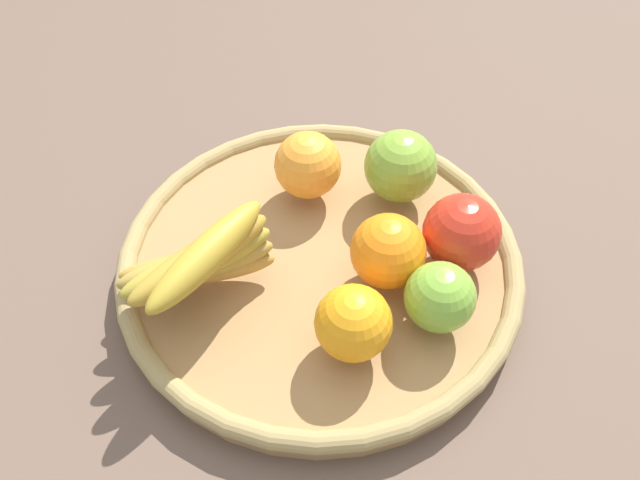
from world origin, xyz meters
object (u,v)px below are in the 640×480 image
at_px(apple_2, 462,232).
at_px(orange_0, 387,253).
at_px(apple_1, 401,166).
at_px(banana_bunch, 200,262).
at_px(orange_2, 353,323).
at_px(orange_1, 308,165).
at_px(apple_0, 440,297).

bearing_deg(apple_2, orange_0, -138.31).
bearing_deg(apple_2, apple_1, 142.88).
relative_size(banana_bunch, apple_2, 2.03).
bearing_deg(banana_bunch, apple_2, 32.92).
relative_size(orange_2, apple_2, 0.91).
xyz_separation_m(apple_1, orange_2, (0.03, -0.20, -0.00)).
xyz_separation_m(orange_1, orange_2, (0.12, -0.17, -0.00)).
bearing_deg(apple_0, orange_2, -136.59).
relative_size(banana_bunch, apple_1, 2.00).
relative_size(apple_1, apple_0, 1.18).
bearing_deg(apple_1, orange_1, -159.37).
bearing_deg(orange_0, apple_2, 41.69).
bearing_deg(apple_2, orange_1, 170.59).
distance_m(orange_1, orange_2, 0.20).
bearing_deg(orange_1, orange_2, -54.64).
relative_size(orange_1, apple_1, 0.93).
distance_m(banana_bunch, apple_2, 0.25).
height_order(orange_1, orange_2, orange_1).
bearing_deg(apple_1, orange_2, -82.71).
bearing_deg(orange_1, apple_0, -31.03).
distance_m(apple_2, apple_0, 0.08).
bearing_deg(orange_2, orange_0, 89.41).
bearing_deg(orange_2, apple_1, 97.29).
bearing_deg(banana_bunch, apple_1, 57.69).
xyz_separation_m(orange_2, apple_0, (0.06, 0.06, -0.00)).
distance_m(orange_2, apple_2, 0.15).
relative_size(banana_bunch, apple_0, 2.36).
bearing_deg(orange_0, banana_bunch, -150.93).
bearing_deg(orange_0, orange_1, 145.71).
bearing_deg(orange_1, orange_0, -34.29).
bearing_deg(apple_1, orange_0, -77.07).
distance_m(orange_1, banana_bunch, 0.17).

